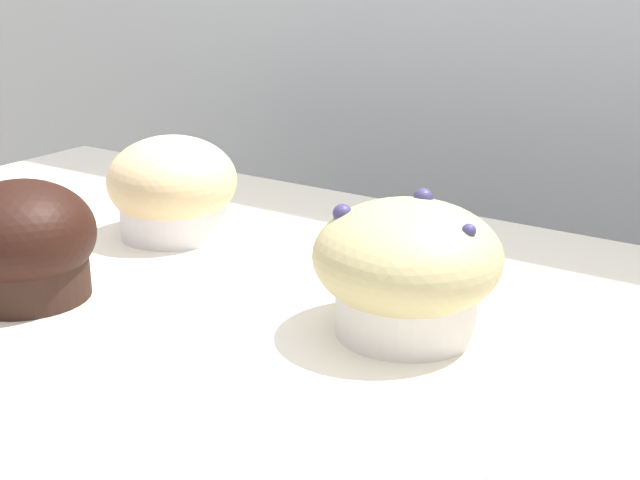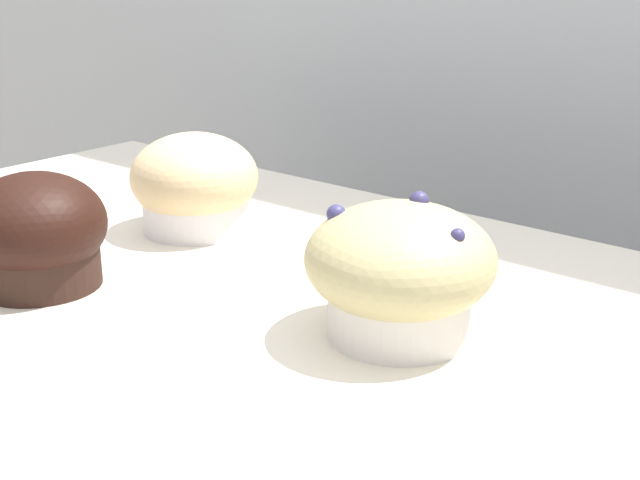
% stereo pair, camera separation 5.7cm
% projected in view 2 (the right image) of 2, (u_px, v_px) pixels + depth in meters
% --- Properties ---
extents(wall_back, '(3.20, 0.10, 1.80)m').
position_uv_depth(wall_back, '(638.00, 167.00, 0.96)').
color(wall_back, '#B2B7BC').
rests_on(wall_back, ground).
extents(muffin_front_center, '(0.11, 0.11, 0.09)m').
position_uv_depth(muffin_front_center, '(400.00, 271.00, 0.53)').
color(muffin_front_center, silver).
rests_on(muffin_front_center, display_counter).
extents(muffin_back_left, '(0.10, 0.10, 0.08)m').
position_uv_depth(muffin_back_left, '(36.00, 234.00, 0.61)').
color(muffin_back_left, black).
rests_on(muffin_back_left, display_counter).
extents(muffin_back_right, '(0.10, 0.10, 0.08)m').
position_uv_depth(muffin_back_right, '(195.00, 185.00, 0.72)').
color(muffin_back_right, silver).
rests_on(muffin_back_right, display_counter).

